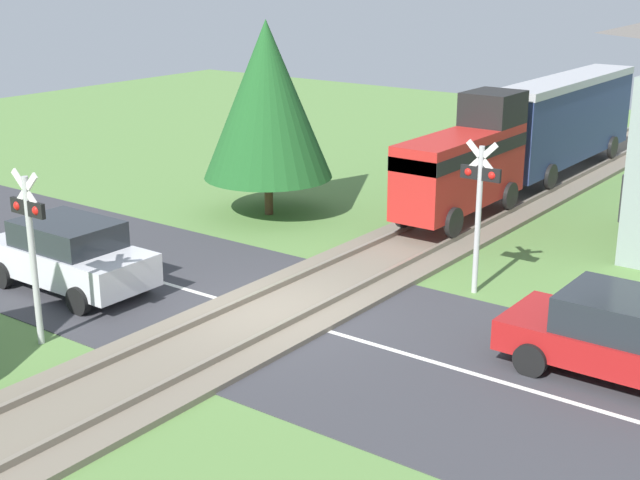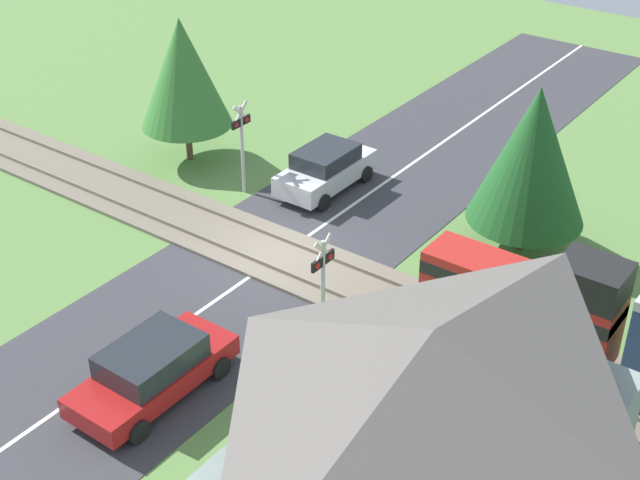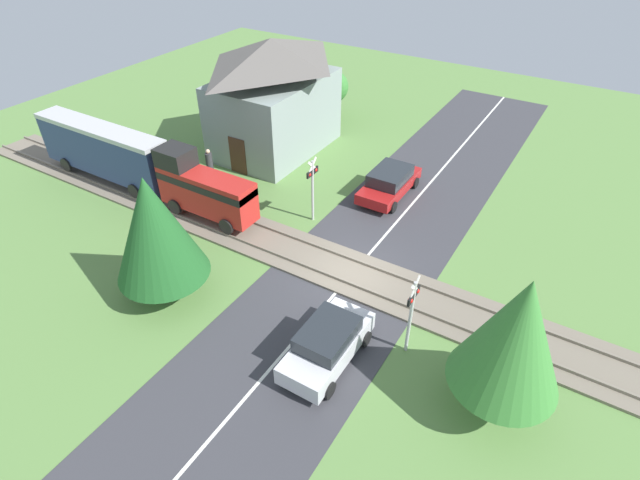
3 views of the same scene
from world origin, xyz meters
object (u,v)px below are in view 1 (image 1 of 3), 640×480
(car_far_side, at_px, (633,337))
(crossing_signal_west_approach, at_px, (31,235))
(train, at_px, (533,132))
(car_near_crossing, at_px, (69,254))
(crossing_signal_east_approach, at_px, (479,197))
(pedestrian_by_station, at_px, (627,197))

(car_far_side, height_order, crossing_signal_west_approach, crossing_signal_west_approach)
(train, xyz_separation_m, crossing_signal_west_approach, (-2.64, -16.05, 0.24))
(car_near_crossing, relative_size, car_far_side, 0.91)
(car_near_crossing, relative_size, crossing_signal_east_approach, 1.19)
(car_far_side, bearing_deg, car_near_crossing, -165.51)
(car_far_side, bearing_deg, train, 121.28)
(train, xyz_separation_m, pedestrian_by_station, (3.47, -1.53, -1.17))
(train, relative_size, pedestrian_by_station, 9.04)
(car_far_side, bearing_deg, crossing_signal_east_approach, 151.76)
(crossing_signal_west_approach, bearing_deg, train, 80.66)
(crossing_signal_west_approach, xyz_separation_m, pedestrian_by_station, (6.11, 14.52, -1.41))
(car_far_side, relative_size, crossing_signal_west_approach, 1.31)
(train, height_order, car_far_side, train)
(car_near_crossing, distance_m, pedestrian_by_station, 14.68)
(train, height_order, crossing_signal_east_approach, train)
(car_far_side, bearing_deg, crossing_signal_west_approach, -151.54)
(train, relative_size, crossing_signal_east_approach, 4.21)
(car_near_crossing, xyz_separation_m, crossing_signal_west_approach, (1.83, -2.17, 1.31))
(crossing_signal_west_approach, bearing_deg, crossing_signal_east_approach, 53.85)
(crossing_signal_east_approach, bearing_deg, car_near_crossing, -144.58)
(car_near_crossing, xyz_separation_m, pedestrian_by_station, (7.94, 12.35, -0.10))
(car_far_side, height_order, crossing_signal_east_approach, crossing_signal_east_approach)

